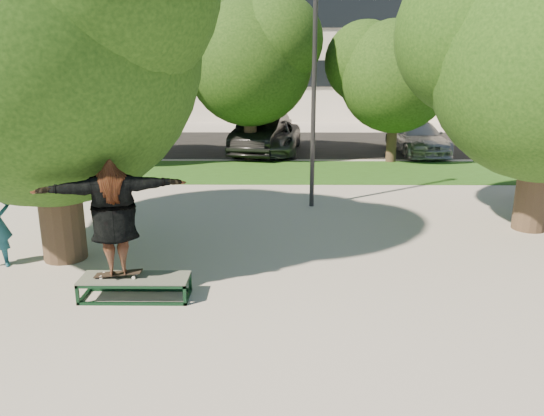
{
  "coord_description": "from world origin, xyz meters",
  "views": [
    {
      "loc": [
        0.04,
        -8.98,
        3.88
      ],
      "look_at": [
        -0.04,
        0.6,
        1.18
      ],
      "focal_mm": 35.0,
      "sensor_mm": 36.0,
      "label": 1
    }
  ],
  "objects_px": {
    "tree_left": "(38,28)",
    "car_grey": "(272,137)",
    "grind_box": "(135,287)",
    "car_silver_b": "(417,138)",
    "lamppost": "(314,88)",
    "car_dark": "(262,134)",
    "car_silver_a": "(116,129)"
  },
  "relations": [
    {
      "from": "tree_left",
      "to": "car_grey",
      "type": "height_order",
      "value": "tree_left"
    },
    {
      "from": "grind_box",
      "to": "car_silver_b",
      "type": "xyz_separation_m",
      "value": [
        8.32,
        14.33,
        0.47
      ]
    },
    {
      "from": "lamppost",
      "to": "car_dark",
      "type": "distance_m",
      "value": 8.96
    },
    {
      "from": "lamppost",
      "to": "car_silver_a",
      "type": "relative_size",
      "value": 1.39
    },
    {
      "from": "lamppost",
      "to": "car_silver_b",
      "type": "bearing_deg",
      "value": 59.53
    },
    {
      "from": "tree_left",
      "to": "car_silver_b",
      "type": "distance_m",
      "value": 16.55
    },
    {
      "from": "car_silver_a",
      "to": "lamppost",
      "type": "bearing_deg",
      "value": -57.8
    },
    {
      "from": "car_grey",
      "to": "car_silver_b",
      "type": "xyz_separation_m",
      "value": [
        6.17,
        0.0,
        -0.01
      ]
    },
    {
      "from": "tree_left",
      "to": "lamppost",
      "type": "distance_m",
      "value": 6.7
    },
    {
      "from": "grind_box",
      "to": "car_grey",
      "type": "bearing_deg",
      "value": 81.45
    },
    {
      "from": "car_silver_a",
      "to": "grind_box",
      "type": "bearing_deg",
      "value": -79.03
    },
    {
      "from": "grind_box",
      "to": "car_dark",
      "type": "distance_m",
      "value": 14.44
    },
    {
      "from": "tree_left",
      "to": "car_silver_a",
      "type": "distance_m",
      "value": 15.28
    },
    {
      "from": "lamppost",
      "to": "car_silver_a",
      "type": "xyz_separation_m",
      "value": [
        -8.42,
        10.59,
        -2.4
      ]
    },
    {
      "from": "car_silver_b",
      "to": "grind_box",
      "type": "bearing_deg",
      "value": -123.39
    },
    {
      "from": "grind_box",
      "to": "car_silver_a",
      "type": "xyz_separation_m",
      "value": [
        -5.1,
        16.42,
        0.56
      ]
    },
    {
      "from": "grind_box",
      "to": "car_silver_b",
      "type": "bearing_deg",
      "value": 59.85
    },
    {
      "from": "tree_left",
      "to": "grind_box",
      "type": "bearing_deg",
      "value": -44.28
    },
    {
      "from": "grind_box",
      "to": "car_silver_a",
      "type": "relative_size",
      "value": 0.41
    },
    {
      "from": "tree_left",
      "to": "car_silver_b",
      "type": "xyz_separation_m",
      "value": [
        10.29,
        12.41,
        -3.76
      ]
    },
    {
      "from": "car_dark",
      "to": "car_silver_b",
      "type": "xyz_separation_m",
      "value": [
        6.6,
        0.0,
        -0.16
      ]
    },
    {
      "from": "tree_left",
      "to": "car_silver_a",
      "type": "relative_size",
      "value": 1.62
    },
    {
      "from": "car_grey",
      "to": "grind_box",
      "type": "bearing_deg",
      "value": -93.43
    },
    {
      "from": "lamppost",
      "to": "grind_box",
      "type": "xyz_separation_m",
      "value": [
        -3.32,
        -5.83,
        -2.96
      ]
    },
    {
      "from": "tree_left",
      "to": "car_dark",
      "type": "height_order",
      "value": "tree_left"
    },
    {
      "from": "lamppost",
      "to": "grind_box",
      "type": "height_order",
      "value": "lamppost"
    },
    {
      "from": "grind_box",
      "to": "car_grey",
      "type": "xyz_separation_m",
      "value": [
        2.15,
        14.33,
        0.49
      ]
    },
    {
      "from": "tree_left",
      "to": "lamppost",
      "type": "relative_size",
      "value": 1.16
    },
    {
      "from": "car_silver_b",
      "to": "car_silver_a",
      "type": "bearing_deg",
      "value": 167.9
    },
    {
      "from": "car_dark",
      "to": "car_grey",
      "type": "bearing_deg",
      "value": 11.16
    },
    {
      "from": "grind_box",
      "to": "car_dark",
      "type": "bearing_deg",
      "value": 83.14
    },
    {
      "from": "grind_box",
      "to": "car_grey",
      "type": "relative_size",
      "value": 0.37
    }
  ]
}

